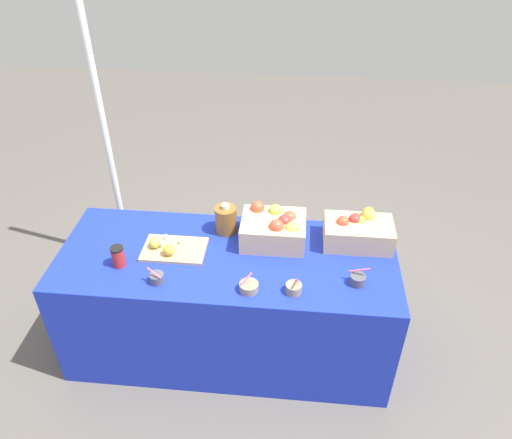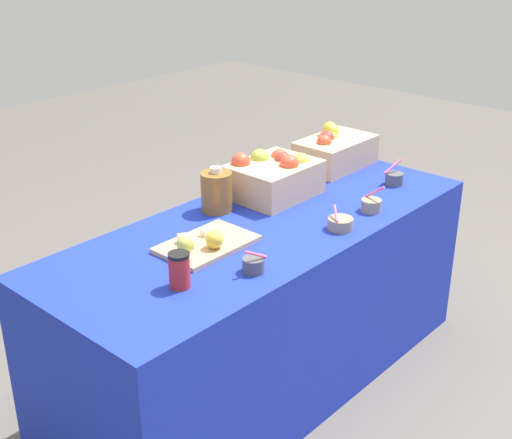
{
  "view_description": "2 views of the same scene",
  "coord_description": "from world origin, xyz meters",
  "px_view_note": "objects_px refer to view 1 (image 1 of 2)",
  "views": [
    {
      "loc": [
        0.36,
        -2.07,
        2.51
      ],
      "look_at": [
        0.16,
        0.06,
        0.95
      ],
      "focal_mm": 34.36,
      "sensor_mm": 36.0,
      "label": 1
    },
    {
      "loc": [
        -1.89,
        -1.66,
        1.87
      ],
      "look_at": [
        -0.08,
        -0.04,
        0.79
      ],
      "focal_mm": 48.76,
      "sensor_mm": 36.0,
      "label": 2
    }
  ],
  "objects_px": {
    "apple_crate_left": "(358,231)",
    "sample_bowl_mid": "(358,280)",
    "sample_bowl_near": "(157,278)",
    "sample_bowl_far": "(294,288)",
    "sample_bowl_extra": "(249,287)",
    "apple_crate_middle": "(274,228)",
    "cider_jug": "(226,219)",
    "coffee_cup": "(118,256)",
    "cutting_board_front": "(171,248)",
    "tent_pole": "(106,137)"
  },
  "relations": [
    {
      "from": "apple_crate_left",
      "to": "sample_bowl_mid",
      "type": "bearing_deg",
      "value": -93.16
    },
    {
      "from": "apple_crate_left",
      "to": "sample_bowl_near",
      "type": "bearing_deg",
      "value": -157.62
    },
    {
      "from": "sample_bowl_far",
      "to": "sample_bowl_extra",
      "type": "height_order",
      "value": "sample_bowl_far"
    },
    {
      "from": "apple_crate_middle",
      "to": "cider_jug",
      "type": "distance_m",
      "value": 0.3
    },
    {
      "from": "apple_crate_left",
      "to": "cider_jug",
      "type": "height_order",
      "value": "apple_crate_left"
    },
    {
      "from": "sample_bowl_mid",
      "to": "coffee_cup",
      "type": "bearing_deg",
      "value": 178.98
    },
    {
      "from": "apple_crate_middle",
      "to": "cutting_board_front",
      "type": "distance_m",
      "value": 0.59
    },
    {
      "from": "sample_bowl_extra",
      "to": "cutting_board_front",
      "type": "bearing_deg",
      "value": 150.28
    },
    {
      "from": "tent_pole",
      "to": "sample_bowl_extra",
      "type": "bearing_deg",
      "value": -43.9
    },
    {
      "from": "apple_crate_middle",
      "to": "sample_bowl_extra",
      "type": "distance_m",
      "value": 0.44
    },
    {
      "from": "cutting_board_front",
      "to": "apple_crate_middle",
      "type": "bearing_deg",
      "value": 15.29
    },
    {
      "from": "coffee_cup",
      "to": "tent_pole",
      "type": "xyz_separation_m",
      "value": [
        -0.34,
        0.89,
        0.25
      ]
    },
    {
      "from": "apple_crate_middle",
      "to": "sample_bowl_far",
      "type": "xyz_separation_m",
      "value": [
        0.13,
        -0.41,
        -0.06
      ]
    },
    {
      "from": "coffee_cup",
      "to": "sample_bowl_extra",
      "type": "bearing_deg",
      "value": -9.87
    },
    {
      "from": "apple_crate_middle",
      "to": "sample_bowl_mid",
      "type": "distance_m",
      "value": 0.56
    },
    {
      "from": "cutting_board_front",
      "to": "coffee_cup",
      "type": "relative_size",
      "value": 2.89
    },
    {
      "from": "cutting_board_front",
      "to": "coffee_cup",
      "type": "bearing_deg",
      "value": -150.56
    },
    {
      "from": "sample_bowl_near",
      "to": "tent_pole",
      "type": "relative_size",
      "value": 0.05
    },
    {
      "from": "sample_bowl_far",
      "to": "sample_bowl_extra",
      "type": "relative_size",
      "value": 1.15
    },
    {
      "from": "apple_crate_middle",
      "to": "tent_pole",
      "type": "xyz_separation_m",
      "value": [
        -1.16,
        0.6,
        0.22
      ]
    },
    {
      "from": "cutting_board_front",
      "to": "sample_bowl_near",
      "type": "xyz_separation_m",
      "value": [
        -0.01,
        -0.25,
        0.01
      ]
    },
    {
      "from": "tent_pole",
      "to": "cutting_board_front",
      "type": "bearing_deg",
      "value": -51.85
    },
    {
      "from": "apple_crate_middle",
      "to": "sample_bowl_near",
      "type": "height_order",
      "value": "apple_crate_middle"
    },
    {
      "from": "sample_bowl_far",
      "to": "sample_bowl_near",
      "type": "bearing_deg",
      "value": 179.51
    },
    {
      "from": "sample_bowl_mid",
      "to": "tent_pole",
      "type": "bearing_deg",
      "value": 150.44
    },
    {
      "from": "cutting_board_front",
      "to": "tent_pole",
      "type": "xyz_separation_m",
      "value": [
        -0.59,
        0.75,
        0.29
      ]
    },
    {
      "from": "cutting_board_front",
      "to": "cider_jug",
      "type": "relative_size",
      "value": 1.88
    },
    {
      "from": "apple_crate_left",
      "to": "sample_bowl_far",
      "type": "distance_m",
      "value": 0.57
    },
    {
      "from": "sample_bowl_extra",
      "to": "coffee_cup",
      "type": "relative_size",
      "value": 0.81
    },
    {
      "from": "apple_crate_left",
      "to": "cider_jug",
      "type": "relative_size",
      "value": 2.05
    },
    {
      "from": "sample_bowl_near",
      "to": "cider_jug",
      "type": "height_order",
      "value": "cider_jug"
    },
    {
      "from": "cutting_board_front",
      "to": "sample_bowl_far",
      "type": "bearing_deg",
      "value": -20.33
    },
    {
      "from": "apple_crate_middle",
      "to": "sample_bowl_extra",
      "type": "bearing_deg",
      "value": -103.37
    },
    {
      "from": "apple_crate_middle",
      "to": "sample_bowl_extra",
      "type": "height_order",
      "value": "apple_crate_middle"
    },
    {
      "from": "apple_crate_middle",
      "to": "cutting_board_front",
      "type": "relative_size",
      "value": 1.03
    },
    {
      "from": "sample_bowl_far",
      "to": "cutting_board_front",
      "type": "bearing_deg",
      "value": 159.67
    },
    {
      "from": "apple_crate_left",
      "to": "sample_bowl_extra",
      "type": "relative_size",
      "value": 3.89
    },
    {
      "from": "coffee_cup",
      "to": "tent_pole",
      "type": "distance_m",
      "value": 0.99
    },
    {
      "from": "sample_bowl_near",
      "to": "cutting_board_front",
      "type": "bearing_deg",
      "value": 86.74
    },
    {
      "from": "cutting_board_front",
      "to": "sample_bowl_extra",
      "type": "xyz_separation_m",
      "value": [
        0.47,
        -0.27,
        0.0
      ]
    },
    {
      "from": "cutting_board_front",
      "to": "tent_pole",
      "type": "height_order",
      "value": "tent_pole"
    },
    {
      "from": "sample_bowl_mid",
      "to": "tent_pole",
      "type": "xyz_separation_m",
      "value": [
        -1.62,
        0.92,
        0.28
      ]
    },
    {
      "from": "sample_bowl_extra",
      "to": "coffee_cup",
      "type": "xyz_separation_m",
      "value": [
        -0.72,
        0.13,
        0.04
      ]
    },
    {
      "from": "cider_jug",
      "to": "sample_bowl_near",
      "type": "bearing_deg",
      "value": -122.08
    },
    {
      "from": "cutting_board_front",
      "to": "sample_bowl_mid",
      "type": "height_order",
      "value": "sample_bowl_mid"
    },
    {
      "from": "cutting_board_front",
      "to": "tent_pole",
      "type": "bearing_deg",
      "value": 128.15
    },
    {
      "from": "sample_bowl_near",
      "to": "cider_jug",
      "type": "distance_m",
      "value": 0.56
    },
    {
      "from": "sample_bowl_far",
      "to": "cider_jug",
      "type": "relative_size",
      "value": 0.61
    },
    {
      "from": "apple_crate_left",
      "to": "apple_crate_middle",
      "type": "height_order",
      "value": "same"
    },
    {
      "from": "tent_pole",
      "to": "cider_jug",
      "type": "bearing_deg",
      "value": -31.47
    }
  ]
}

